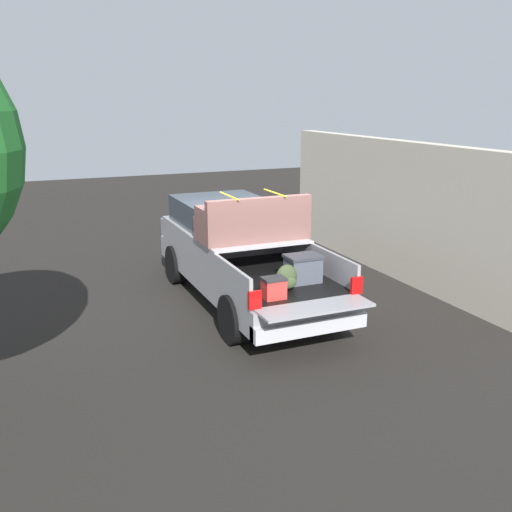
# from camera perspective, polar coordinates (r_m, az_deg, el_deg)

# --- Properties ---
(ground_plane) EXTENTS (40.00, 40.00, 0.00)m
(ground_plane) POSITION_cam_1_polar(r_m,az_deg,el_deg) (11.49, -1.18, -4.57)
(ground_plane) COLOR black
(pickup_truck) EXTENTS (6.05, 2.06, 2.23)m
(pickup_truck) POSITION_cam_1_polar(r_m,az_deg,el_deg) (11.53, -1.89, 0.55)
(pickup_truck) COLOR gray
(pickup_truck) RESTS_ON ground_plane
(building_facade) EXTENTS (8.15, 0.36, 3.02)m
(building_facade) POSITION_cam_1_polar(r_m,az_deg,el_deg) (13.51, 13.05, 4.73)
(building_facade) COLOR beige
(building_facade) RESTS_ON ground_plane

